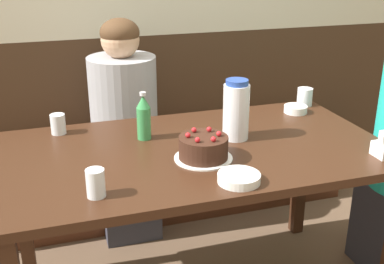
% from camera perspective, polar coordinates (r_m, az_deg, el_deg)
% --- Properties ---
extents(bench_seat, '(2.35, 0.38, 0.47)m').
position_cam_1_polar(bench_seat, '(2.88, -4.64, -5.23)').
color(bench_seat, '#472314').
rests_on(bench_seat, ground_plane).
extents(dining_table, '(1.54, 0.85, 0.76)m').
position_cam_1_polar(dining_table, '(1.97, 0.53, -4.22)').
color(dining_table, '#381E11').
rests_on(dining_table, ground_plane).
extents(birthday_cake, '(0.22, 0.22, 0.11)m').
position_cam_1_polar(birthday_cake, '(1.82, 1.36, -1.91)').
color(birthday_cake, white).
rests_on(birthday_cake, dining_table).
extents(water_pitcher, '(0.11, 0.11, 0.25)m').
position_cam_1_polar(water_pitcher, '(2.00, 5.25, 2.59)').
color(water_pitcher, white).
rests_on(water_pitcher, dining_table).
extents(soju_bottle, '(0.06, 0.06, 0.20)m').
position_cam_1_polar(soju_bottle, '(2.00, -5.75, 1.78)').
color(soju_bottle, '#388E4C').
rests_on(soju_bottle, dining_table).
extents(bowl_soup_white, '(0.11, 0.11, 0.03)m').
position_cam_1_polar(bowl_soup_white, '(2.39, 12.17, 2.67)').
color(bowl_soup_white, white).
rests_on(bowl_soup_white, dining_table).
extents(bowl_rice_small, '(0.15, 0.15, 0.03)m').
position_cam_1_polar(bowl_rice_small, '(1.67, 5.58, -5.45)').
color(bowl_rice_small, white).
rests_on(bowl_rice_small, dining_table).
extents(glass_water_tall, '(0.06, 0.06, 0.09)m').
position_cam_1_polar(glass_water_tall, '(2.14, -15.59, 0.91)').
color(glass_water_tall, silver).
rests_on(glass_water_tall, dining_table).
extents(glass_tumbler_short, '(0.08, 0.08, 0.09)m').
position_cam_1_polar(glass_tumbler_short, '(2.51, 13.21, 4.09)').
color(glass_tumbler_short, silver).
rests_on(glass_tumbler_short, dining_table).
extents(glass_shot_small, '(0.06, 0.06, 0.09)m').
position_cam_1_polar(glass_shot_small, '(1.59, -11.36, -5.96)').
color(glass_shot_small, silver).
rests_on(glass_shot_small, dining_table).
extents(person_teal_shirt, '(0.35, 0.35, 1.19)m').
position_cam_1_polar(person_teal_shirt, '(2.58, -7.92, -0.28)').
color(person_teal_shirt, '#33333D').
rests_on(person_teal_shirt, ground_plane).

